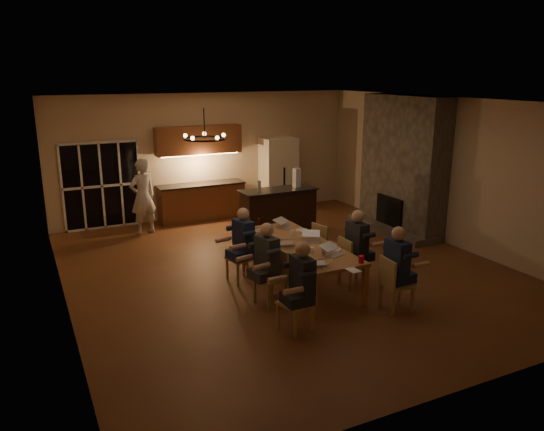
% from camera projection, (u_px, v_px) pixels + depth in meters
% --- Properties ---
extents(floor, '(9.00, 9.00, 0.00)m').
position_uv_depth(floor, '(286.00, 270.00, 10.29)').
color(floor, brown).
rests_on(floor, ground).
extents(back_wall, '(8.00, 0.04, 3.20)m').
position_uv_depth(back_wall, '(207.00, 155.00, 13.79)').
color(back_wall, tan).
rests_on(back_wall, ground).
extents(left_wall, '(0.04, 9.00, 3.20)m').
position_uv_depth(left_wall, '(56.00, 214.00, 8.17)').
color(left_wall, tan).
rests_on(left_wall, ground).
extents(right_wall, '(0.04, 9.00, 3.20)m').
position_uv_depth(right_wall, '(450.00, 172.00, 11.56)').
color(right_wall, tan).
rests_on(right_wall, ground).
extents(ceiling, '(8.00, 9.00, 0.04)m').
position_uv_depth(ceiling, '(288.00, 100.00, 9.44)').
color(ceiling, white).
rests_on(ceiling, back_wall).
extents(french_doors, '(1.86, 0.08, 2.10)m').
position_uv_depth(french_doors, '(102.00, 186.00, 12.75)').
color(french_doors, black).
rests_on(french_doors, ground).
extents(fireplace, '(0.58, 2.50, 3.20)m').
position_uv_depth(fireplace, '(403.00, 164.00, 12.46)').
color(fireplace, '#645A4E').
rests_on(fireplace, ground).
extents(kitchenette, '(2.24, 0.68, 2.40)m').
position_uv_depth(kitchenette, '(200.00, 174.00, 13.49)').
color(kitchenette, brown).
rests_on(kitchenette, ground).
extents(refrigerator, '(0.90, 0.68, 2.00)m').
position_uv_depth(refrigerator, '(278.00, 175.00, 14.42)').
color(refrigerator, beige).
rests_on(refrigerator, ground).
extents(dining_table, '(1.10, 2.76, 0.75)m').
position_uv_depth(dining_table, '(299.00, 264.00, 9.54)').
color(dining_table, '#A97443').
rests_on(dining_table, ground).
extents(bar_island, '(1.82, 0.68, 1.08)m').
position_uv_depth(bar_island, '(278.00, 212.00, 12.41)').
color(bar_island, black).
rests_on(bar_island, ground).
extents(chair_left_near, '(0.55, 0.55, 0.89)m').
position_uv_depth(chair_left_near, '(296.00, 302.00, 7.79)').
color(chair_left_near, '#A88654').
rests_on(chair_left_near, ground).
extents(chair_left_mid, '(0.54, 0.54, 0.89)m').
position_uv_depth(chair_left_mid, '(270.00, 278.00, 8.69)').
color(chair_left_mid, '#A88654').
rests_on(chair_left_mid, ground).
extents(chair_left_far, '(0.51, 0.51, 0.89)m').
position_uv_depth(chair_left_far, '(241.00, 257.00, 9.65)').
color(chair_left_far, '#A88654').
rests_on(chair_left_far, ground).
extents(chair_right_near, '(0.47, 0.47, 0.89)m').
position_uv_depth(chair_right_near, '(397.00, 284.00, 8.46)').
color(chair_right_near, '#A88654').
rests_on(chair_right_near, ground).
extents(chair_right_mid, '(0.45, 0.45, 0.89)m').
position_uv_depth(chair_right_mid, '(354.00, 261.00, 9.44)').
color(chair_right_mid, '#A88654').
rests_on(chair_right_mid, ground).
extents(chair_right_far, '(0.52, 0.52, 0.89)m').
position_uv_depth(chair_right_far, '(327.00, 245.00, 10.35)').
color(chair_right_far, '#A88654').
rests_on(chair_right_far, ground).
extents(person_left_near, '(0.61, 0.61, 1.38)m').
position_uv_depth(person_left_near, '(302.00, 287.00, 7.71)').
color(person_left_near, '#24272F').
rests_on(person_left_near, ground).
extents(person_right_near, '(0.60, 0.60, 1.38)m').
position_uv_depth(person_right_near, '(396.00, 268.00, 8.45)').
color(person_right_near, '#1C2546').
rests_on(person_right_near, ground).
extents(person_left_mid, '(0.70, 0.70, 1.38)m').
position_uv_depth(person_left_mid, '(267.00, 264.00, 8.64)').
color(person_left_mid, '#32373B').
rests_on(person_left_mid, ground).
extents(person_right_mid, '(0.62, 0.62, 1.38)m').
position_uv_depth(person_right_mid, '(357.00, 247.00, 9.43)').
color(person_right_mid, '#24272F').
rests_on(person_right_mid, ground).
extents(person_left_far, '(0.71, 0.71, 1.38)m').
position_uv_depth(person_left_far, '(244.00, 245.00, 9.58)').
color(person_left_far, '#1C2546').
rests_on(person_left_far, ground).
extents(standing_person, '(0.76, 0.62, 1.79)m').
position_uv_depth(standing_person, '(143.00, 197.00, 12.34)').
color(standing_person, silver).
rests_on(standing_person, ground).
extents(chandelier, '(0.63, 0.63, 0.03)m').
position_uv_depth(chandelier, '(205.00, 139.00, 7.90)').
color(chandelier, black).
rests_on(chandelier, ceiling).
extents(laptop_a, '(0.39, 0.36, 0.23)m').
position_uv_depth(laptop_a, '(316.00, 257.00, 8.42)').
color(laptop_a, silver).
rests_on(laptop_a, dining_table).
extents(laptop_b, '(0.40, 0.38, 0.23)m').
position_uv_depth(laptop_b, '(334.00, 249.00, 8.83)').
color(laptop_b, silver).
rests_on(laptop_b, dining_table).
extents(laptop_c, '(0.39, 0.37, 0.23)m').
position_uv_depth(laptop_c, '(285.00, 238.00, 9.39)').
color(laptop_c, silver).
rests_on(laptop_c, dining_table).
extents(laptop_d, '(0.42, 0.40, 0.23)m').
position_uv_depth(laptop_d, '(311.00, 236.00, 9.53)').
color(laptop_d, silver).
rests_on(laptop_d, dining_table).
extents(laptop_e, '(0.37, 0.33, 0.23)m').
position_uv_depth(laptop_e, '(262.00, 225.00, 10.19)').
color(laptop_e, silver).
rests_on(laptop_e, dining_table).
extents(laptop_f, '(0.42, 0.40, 0.23)m').
position_uv_depth(laptop_f, '(286.00, 222.00, 10.39)').
color(laptop_f, silver).
rests_on(laptop_f, dining_table).
extents(mug_front, '(0.08, 0.08, 0.10)m').
position_uv_depth(mug_front, '(311.00, 250.00, 8.97)').
color(mug_front, white).
rests_on(mug_front, dining_table).
extents(mug_mid, '(0.08, 0.08, 0.10)m').
position_uv_depth(mug_mid, '(292.00, 233.00, 9.91)').
color(mug_mid, white).
rests_on(mug_mid, dining_table).
extents(mug_back, '(0.08, 0.08, 0.10)m').
position_uv_depth(mug_back, '(263.00, 232.00, 9.94)').
color(mug_back, white).
rests_on(mug_back, dining_table).
extents(redcup_near, '(0.09, 0.09, 0.12)m').
position_uv_depth(redcup_near, '(361.00, 259.00, 8.49)').
color(redcup_near, red).
rests_on(redcup_near, dining_table).
extents(redcup_mid, '(0.08, 0.08, 0.12)m').
position_uv_depth(redcup_mid, '(269.00, 237.00, 9.63)').
color(redcup_mid, red).
rests_on(redcup_mid, dining_table).
extents(can_silver, '(0.06, 0.06, 0.12)m').
position_uv_depth(can_silver, '(323.00, 250.00, 8.92)').
color(can_silver, '#B2B2B7').
rests_on(can_silver, dining_table).
extents(can_cola, '(0.06, 0.06, 0.12)m').
position_uv_depth(can_cola, '(259.00, 221.00, 10.65)').
color(can_cola, '#3F0F0C').
rests_on(can_cola, dining_table).
extents(plate_near, '(0.27, 0.27, 0.02)m').
position_uv_depth(plate_near, '(333.00, 249.00, 9.12)').
color(plate_near, white).
rests_on(plate_near, dining_table).
extents(plate_left, '(0.22, 0.22, 0.02)m').
position_uv_depth(plate_left, '(311.00, 261.00, 8.55)').
color(plate_left, white).
rests_on(plate_left, dining_table).
extents(plate_far, '(0.24, 0.24, 0.02)m').
position_uv_depth(plate_far, '(302.00, 230.00, 10.21)').
color(plate_far, white).
rests_on(plate_far, dining_table).
extents(notepad, '(0.16, 0.23, 0.01)m').
position_uv_depth(notepad, '(353.00, 270.00, 8.17)').
color(notepad, white).
rests_on(notepad, dining_table).
extents(bar_bottle, '(0.08, 0.08, 0.24)m').
position_uv_depth(bar_bottle, '(259.00, 186.00, 12.05)').
color(bar_bottle, '#99999E').
rests_on(bar_bottle, bar_island).
extents(bar_blender, '(0.16, 0.16, 0.45)m').
position_uv_depth(bar_blender, '(297.00, 178.00, 12.45)').
color(bar_blender, silver).
rests_on(bar_blender, bar_island).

